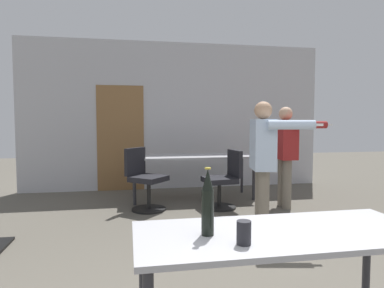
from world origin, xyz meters
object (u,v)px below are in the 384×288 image
drink_cup (244,233)px  person_far_watching (286,148)px  person_right_polo (264,155)px  office_chair_far_right (224,181)px  office_chair_near_pushed (145,181)px  beer_bottle (208,203)px

drink_cup → person_far_watching: bearing=61.2°
person_far_watching → person_right_polo: (-0.82, -1.09, 0.01)m
person_far_watching → office_chair_far_right: person_far_watching is taller
office_chair_near_pushed → drink_cup: 3.70m
beer_bottle → person_far_watching: bearing=58.2°
office_chair_far_right → drink_cup: 3.70m
office_chair_far_right → office_chair_near_pushed: bearing=77.0°
office_chair_far_right → person_far_watching: bearing=-105.3°
office_chair_near_pushed → drink_cup: office_chair_near_pushed is taller
person_right_polo → office_chair_near_pushed: size_ratio=1.68×
person_right_polo → drink_cup: size_ratio=13.70×
person_far_watching → office_chair_near_pushed: size_ratio=1.67×
person_far_watching → person_right_polo: size_ratio=0.99×
drink_cup → office_chair_far_right: bearing=75.6°
office_chair_far_right → beer_bottle: 3.59m
person_far_watching → office_chair_near_pushed: bearing=-93.5°
office_chair_far_right → beer_bottle: bearing=155.1°
drink_cup → person_right_polo: bearing=65.6°
beer_bottle → drink_cup: beer_bottle is taller
person_far_watching → drink_cup: bearing=-25.9°
office_chair_far_right → office_chair_near_pushed: office_chair_near_pushed is taller
beer_bottle → drink_cup: size_ratio=3.07×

